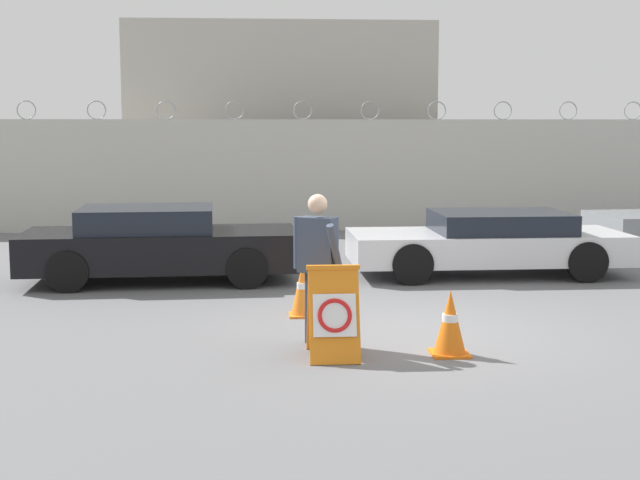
# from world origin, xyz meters

# --- Properties ---
(ground_plane) EXTENTS (90.00, 90.00, 0.00)m
(ground_plane) POSITION_xyz_m (0.00, 0.00, 0.00)
(ground_plane) COLOR slate
(perimeter_wall) EXTENTS (36.00, 0.30, 3.21)m
(perimeter_wall) POSITION_xyz_m (-0.00, 11.15, 1.39)
(perimeter_wall) COLOR beige
(perimeter_wall) RESTS_ON ground_plane
(building_block) EXTENTS (8.40, 6.89, 5.39)m
(building_block) POSITION_xyz_m (-1.32, 16.30, 2.69)
(building_block) COLOR #B2ADA3
(building_block) RESTS_ON ground_plane
(barricade_sign) EXTENTS (0.61, 0.75, 1.07)m
(barricade_sign) POSITION_xyz_m (-1.09, -1.21, 0.53)
(barricade_sign) COLOR orange
(barricade_sign) RESTS_ON ground_plane
(security_guard) EXTENTS (0.60, 0.61, 1.81)m
(security_guard) POSITION_xyz_m (-1.23, -0.54, 1.02)
(security_guard) COLOR #232838
(security_guard) RESTS_ON ground_plane
(traffic_cone_near) EXTENTS (0.37, 0.37, 0.74)m
(traffic_cone_near) POSITION_xyz_m (-1.33, 1.03, 0.37)
(traffic_cone_near) COLOR orange
(traffic_cone_near) RESTS_ON ground_plane
(traffic_cone_mid) EXTENTS (0.43, 0.43, 0.75)m
(traffic_cone_mid) POSITION_xyz_m (0.26, -1.18, 0.37)
(traffic_cone_mid) COLOR orange
(traffic_cone_mid) RESTS_ON ground_plane
(parked_car_front_coupe) EXTENTS (4.64, 2.11, 1.26)m
(parked_car_front_coupe) POSITION_xyz_m (-3.62, 3.95, 0.64)
(parked_car_front_coupe) COLOR black
(parked_car_front_coupe) RESTS_ON ground_plane
(parked_car_rear_sedan) EXTENTS (4.81, 2.05, 1.11)m
(parked_car_rear_sedan) POSITION_xyz_m (2.11, 4.24, 0.58)
(parked_car_rear_sedan) COLOR black
(parked_car_rear_sedan) RESTS_ON ground_plane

